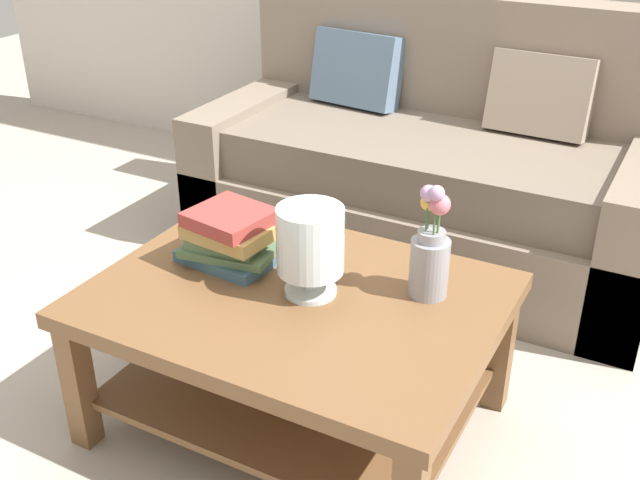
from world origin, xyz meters
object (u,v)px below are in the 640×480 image
(couch, at_px, (431,172))
(coffee_table, at_px, (296,330))
(book_stack_main, at_px, (228,238))
(glass_hurricane_vase, at_px, (310,243))
(flower_pitcher, at_px, (430,253))

(couch, height_order, coffee_table, couch)
(couch, distance_m, coffee_table, 1.28)
(couch, distance_m, book_stack_main, 1.26)
(book_stack_main, xyz_separation_m, glass_hurricane_vase, (0.30, -0.03, 0.07))
(couch, xyz_separation_m, glass_hurricane_vase, (0.10, -1.26, 0.27))
(glass_hurricane_vase, bearing_deg, couch, 94.72)
(couch, relative_size, coffee_table, 1.67)
(couch, xyz_separation_m, coffee_table, (0.06, -1.28, -0.02))
(glass_hurricane_vase, bearing_deg, flower_pitcher, 27.03)
(book_stack_main, bearing_deg, coffee_table, -10.23)
(coffee_table, bearing_deg, couch, 92.90)
(couch, bearing_deg, glass_hurricane_vase, -85.28)
(coffee_table, xyz_separation_m, glass_hurricane_vase, (0.04, 0.02, 0.29))
(glass_hurricane_vase, xyz_separation_m, flower_pitcher, (0.30, 0.15, -0.03))
(book_stack_main, distance_m, glass_hurricane_vase, 0.31)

